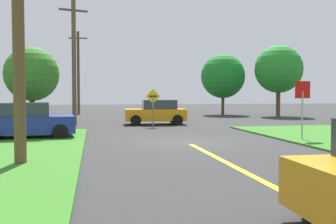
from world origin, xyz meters
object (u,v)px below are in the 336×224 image
Objects in this scene: utility_pole_mid at (74,61)px; oak_tree_right at (279,69)px; stop_sign at (303,99)px; car_approaching_junction at (156,112)px; direction_sign at (153,103)px; pine_tree_center at (223,76)px; utility_pole_far at (78,72)px; oak_tree_left at (32,74)px; parked_car_near_building at (26,121)px.

oak_tree_right is at bearing 23.52° from utility_pole_mid.
stop_sign is 19.51m from oak_tree_right.
oak_tree_right is at bearing -145.84° from car_approaching_junction.
car_approaching_junction is 1.97m from direction_sign.
pine_tree_center is 5.32m from oak_tree_right.
pine_tree_center is (3.58, 21.05, 1.94)m from stop_sign.
utility_pole_far is 1.26× the size of oak_tree_right.
oak_tree_left is (-2.93, 2.52, -0.72)m from utility_pole_mid.
car_approaching_junction is 14.97m from oak_tree_right.
oak_tree_right is (7.72, 17.75, 2.46)m from stop_sign.
direction_sign reaches higher than car_approaching_junction.
direction_sign is (-0.49, -1.80, 0.64)m from car_approaching_junction.
utility_pole_far is 14.11m from pine_tree_center.
utility_pole_mid reaches higher than stop_sign.
utility_pole_mid is at bearing -51.64° from stop_sign.
utility_pole_far is at bearing -73.34° from stop_sign.
utility_pole_mid is at bearing -40.76° from oak_tree_left.
parked_car_near_building is 8.54m from direction_sign.
utility_pole_far is 1.38× the size of pine_tree_center.
pine_tree_center is (16.48, 8.48, 0.38)m from oak_tree_left.
parked_car_near_building is at bearing -20.42° from stop_sign.
car_approaching_junction is at bearing -127.29° from pine_tree_center.
direction_sign is at bearing 32.98° from parked_car_near_building.
oak_tree_right is (20.62, 5.18, 0.90)m from oak_tree_left.
utility_pole_far reaches higher than oak_tree_right.
parked_car_near_building and car_approaching_junction have the same top height.
utility_pole_mid is 19.30m from oak_tree_right.
oak_tree_left is at bearing -165.91° from oak_tree_right.
utility_pole_mid reaches higher than pine_tree_center.
parked_car_near_building is 0.73× the size of pine_tree_center.
stop_sign is 0.32× the size of utility_pole_mid.
oak_tree_left is (-1.14, 9.64, 2.55)m from parked_car_near_building.
stop_sign is 12.16m from parked_car_near_building.
stop_sign is 0.49× the size of oak_tree_left.
utility_pole_mid reaches higher than direction_sign.
oak_tree_right reaches higher than direction_sign.
utility_pole_far is (-0.25, 13.94, 0.11)m from utility_pole_mid.
utility_pole_mid is at bearing 4.05° from car_approaching_junction.
oak_tree_right is (12.92, 9.38, 2.82)m from direction_sign.
car_approaching_junction is 1.74× the size of direction_sign.
utility_pole_mid is 1.34× the size of pine_tree_center.
utility_pole_far is (-10.22, 23.98, 2.39)m from stop_sign.
utility_pole_mid is at bearing 69.20° from parked_car_near_building.
car_approaching_junction is 0.69× the size of pine_tree_center.
utility_pole_far is 18.99m from oak_tree_right.
pine_tree_center reaches higher than oak_tree_left.
stop_sign is 18.08m from oak_tree_left.
pine_tree_center is at bearing 39.08° from utility_pole_mid.
utility_pole_far reaches higher than stop_sign.
stop_sign is at bearing -113.52° from oak_tree_right.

